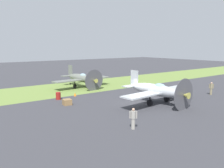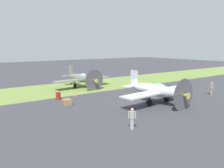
{
  "view_description": "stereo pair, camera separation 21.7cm",
  "coord_description": "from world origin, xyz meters",
  "px_view_note": "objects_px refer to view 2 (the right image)",
  "views": [
    {
      "loc": [
        18.81,
        19.93,
        6.56
      ],
      "look_at": [
        -0.07,
        -5.17,
        1.38
      ],
      "focal_mm": 37.05,
      "sensor_mm": 36.0,
      "label": 1
    },
    {
      "loc": [
        18.64,
        20.06,
        6.56
      ],
      "look_at": [
        -0.07,
        -5.17,
        1.38
      ],
      "focal_mm": 37.05,
      "sensor_mm": 36.0,
      "label": 2
    }
  ],
  "objects_px": {
    "airplane_lead": "(156,90)",
    "runway_marker_cone": "(75,94)",
    "ground_crew_mechanic": "(212,88)",
    "supply_crate": "(67,102)",
    "ground_crew_chief": "(132,118)",
    "fuel_drum": "(58,96)",
    "airplane_wingman": "(82,78)"
  },
  "relations": [
    {
      "from": "airplane_lead",
      "to": "ground_crew_chief",
      "type": "height_order",
      "value": "airplane_lead"
    },
    {
      "from": "airplane_lead",
      "to": "fuel_drum",
      "type": "relative_size",
      "value": 11.6
    },
    {
      "from": "ground_crew_mechanic",
      "to": "runway_marker_cone",
      "type": "bearing_deg",
      "value": 9.23
    },
    {
      "from": "airplane_lead",
      "to": "supply_crate",
      "type": "relative_size",
      "value": 11.6
    },
    {
      "from": "supply_crate",
      "to": "airplane_wingman",
      "type": "bearing_deg",
      "value": -127.82
    },
    {
      "from": "airplane_lead",
      "to": "ground_crew_chief",
      "type": "xyz_separation_m",
      "value": [
        7.78,
        4.67,
        -0.64
      ]
    },
    {
      "from": "airplane_wingman",
      "to": "fuel_drum",
      "type": "relative_size",
      "value": 11.01
    },
    {
      "from": "ground_crew_chief",
      "to": "runway_marker_cone",
      "type": "bearing_deg",
      "value": 119.9
    },
    {
      "from": "airplane_lead",
      "to": "fuel_drum",
      "type": "height_order",
      "value": "airplane_lead"
    },
    {
      "from": "airplane_wingman",
      "to": "supply_crate",
      "type": "distance_m",
      "value": 11.28
    },
    {
      "from": "airplane_lead",
      "to": "airplane_wingman",
      "type": "distance_m",
      "value": 14.49
    },
    {
      "from": "ground_crew_mechanic",
      "to": "supply_crate",
      "type": "relative_size",
      "value": 1.92
    },
    {
      "from": "ground_crew_chief",
      "to": "fuel_drum",
      "type": "xyz_separation_m",
      "value": [
        0.46,
        -13.29,
        -0.46
      ]
    },
    {
      "from": "airplane_wingman",
      "to": "ground_crew_mechanic",
      "type": "height_order",
      "value": "airplane_wingman"
    },
    {
      "from": "airplane_wingman",
      "to": "ground_crew_mechanic",
      "type": "bearing_deg",
      "value": 121.45
    },
    {
      "from": "ground_crew_mechanic",
      "to": "supply_crate",
      "type": "distance_m",
      "value": 19.32
    },
    {
      "from": "fuel_drum",
      "to": "supply_crate",
      "type": "bearing_deg",
      "value": 84.18
    },
    {
      "from": "airplane_lead",
      "to": "runway_marker_cone",
      "type": "height_order",
      "value": "airplane_lead"
    },
    {
      "from": "airplane_lead",
      "to": "airplane_wingman",
      "type": "xyz_separation_m",
      "value": [
        1.68,
        -14.4,
        -0.08
      ]
    },
    {
      "from": "airplane_wingman",
      "to": "airplane_lead",
      "type": "bearing_deg",
      "value": 92.47
    },
    {
      "from": "airplane_lead",
      "to": "ground_crew_mechanic",
      "type": "xyz_separation_m",
      "value": [
        -9.53,
        1.24,
        -0.64
      ]
    },
    {
      "from": "supply_crate",
      "to": "airplane_lead",
      "type": "bearing_deg",
      "value": 147.12
    },
    {
      "from": "airplane_wingman",
      "to": "runway_marker_cone",
      "type": "bearing_deg",
      "value": 48.69
    },
    {
      "from": "runway_marker_cone",
      "to": "supply_crate",
      "type": "bearing_deg",
      "value": 51.23
    },
    {
      "from": "runway_marker_cone",
      "to": "ground_crew_mechanic",
      "type": "bearing_deg",
      "value": 145.53
    },
    {
      "from": "airplane_wingman",
      "to": "ground_crew_chief",
      "type": "distance_m",
      "value": 20.03
    },
    {
      "from": "fuel_drum",
      "to": "ground_crew_chief",
      "type": "bearing_deg",
      "value": 91.97
    },
    {
      "from": "ground_crew_chief",
      "to": "ground_crew_mechanic",
      "type": "bearing_deg",
      "value": 49.92
    },
    {
      "from": "airplane_lead",
      "to": "fuel_drum",
      "type": "bearing_deg",
      "value": -50.31
    },
    {
      "from": "fuel_drum",
      "to": "runway_marker_cone",
      "type": "height_order",
      "value": "fuel_drum"
    },
    {
      "from": "ground_crew_mechanic",
      "to": "supply_crate",
      "type": "height_order",
      "value": "ground_crew_mechanic"
    },
    {
      "from": "supply_crate",
      "to": "runway_marker_cone",
      "type": "height_order",
      "value": "supply_crate"
    }
  ]
}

